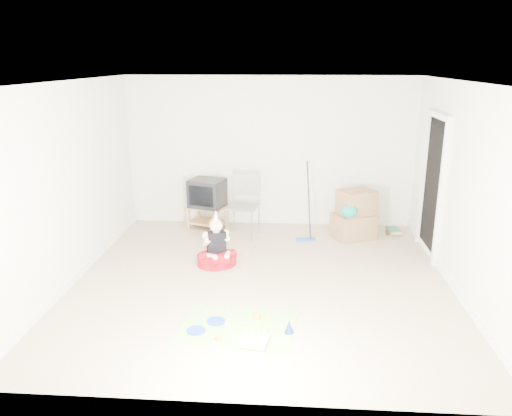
# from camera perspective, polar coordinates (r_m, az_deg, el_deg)

# --- Properties ---
(ground) EXTENTS (5.00, 5.00, 0.00)m
(ground) POSITION_cam_1_polar(r_m,az_deg,el_deg) (6.77, 0.61, -8.31)
(ground) COLOR tan
(ground) RESTS_ON ground
(doorway_recess) EXTENTS (0.02, 0.90, 2.05)m
(doorway_recess) POSITION_cam_1_polar(r_m,az_deg,el_deg) (7.84, 19.61, 2.16)
(doorway_recess) COLOR black
(doorway_recess) RESTS_ON ground
(tv_stand) EXTENTS (0.74, 0.60, 0.40)m
(tv_stand) POSITION_cam_1_polar(r_m,az_deg,el_deg) (8.75, -5.52, -0.82)
(tv_stand) COLOR #AA7A4D
(tv_stand) RESTS_ON ground
(crt_tv) EXTENTS (0.67, 0.61, 0.48)m
(crt_tv) POSITION_cam_1_polar(r_m,az_deg,el_deg) (8.64, -5.60, 1.72)
(crt_tv) COLOR black
(crt_tv) RESTS_ON tv_stand
(folding_chair) EXTENTS (0.56, 0.55, 1.06)m
(folding_chair) POSITION_cam_1_polar(r_m,az_deg,el_deg) (8.26, -1.55, 0.16)
(folding_chair) COLOR gray
(folding_chair) RESTS_ON ground
(cardboard_boxes) EXTENTS (0.77, 0.71, 0.80)m
(cardboard_boxes) POSITION_cam_1_polar(r_m,az_deg,el_deg) (8.37, 11.16, -0.85)
(cardboard_boxes) COLOR #946C47
(cardboard_boxes) RESTS_ON ground
(floor_mop) EXTENTS (0.33, 0.42, 1.26)m
(floor_mop) POSITION_cam_1_polar(r_m,az_deg,el_deg) (8.16, 5.75, -2.00)
(floor_mop) COLOR blue
(floor_mop) RESTS_ON ground
(book_pile) EXTENTS (0.23, 0.29, 0.12)m
(book_pile) POSITION_cam_1_polar(r_m,az_deg,el_deg) (8.76, 15.46, -2.62)
(book_pile) COLOR #246C3E
(book_pile) RESTS_ON ground
(seated_woman) EXTENTS (0.74, 0.74, 0.82)m
(seated_woman) POSITION_cam_1_polar(r_m,az_deg,el_deg) (7.23, -4.51, -5.14)
(seated_woman) COLOR maroon
(seated_woman) RESTS_ON ground
(party_mat) EXTENTS (1.35, 1.04, 0.01)m
(party_mat) POSITION_cam_1_polar(r_m,az_deg,el_deg) (5.71, -2.03, -13.35)
(party_mat) COLOR #E8308C
(party_mat) RESTS_ON ground
(birthday_cake) EXTENTS (0.32, 0.27, 0.14)m
(birthday_cake) POSITION_cam_1_polar(r_m,az_deg,el_deg) (5.36, -0.19, -15.04)
(birthday_cake) COLOR silver
(birthday_cake) RESTS_ON party_mat
(blue_plate_near) EXTENTS (0.27, 0.27, 0.01)m
(blue_plate_near) POSITION_cam_1_polar(r_m,az_deg,el_deg) (5.80, -4.60, -12.78)
(blue_plate_near) COLOR #1639B6
(blue_plate_near) RESTS_ON party_mat
(blue_plate_far) EXTENTS (0.25, 0.25, 0.01)m
(blue_plate_far) POSITION_cam_1_polar(r_m,az_deg,el_deg) (5.65, -6.87, -13.73)
(blue_plate_far) COLOR #1639B6
(blue_plate_far) RESTS_ON party_mat
(orange_cup_near) EXTENTS (0.09, 0.09, 0.09)m
(orange_cup_near) POSITION_cam_1_polar(r_m,az_deg,el_deg) (5.81, 0.12, -12.21)
(orange_cup_near) COLOR orange
(orange_cup_near) RESTS_ON party_mat
(orange_cup_far) EXTENTS (0.08, 0.08, 0.07)m
(orange_cup_far) POSITION_cam_1_polar(r_m,az_deg,el_deg) (5.44, -4.30, -14.55)
(orange_cup_far) COLOR orange
(orange_cup_far) RESTS_ON party_mat
(blue_party_hat) EXTENTS (0.14, 0.14, 0.15)m
(blue_party_hat) POSITION_cam_1_polar(r_m,az_deg,el_deg) (5.55, 3.80, -13.35)
(blue_party_hat) COLOR #162F9F
(blue_party_hat) RESTS_ON party_mat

